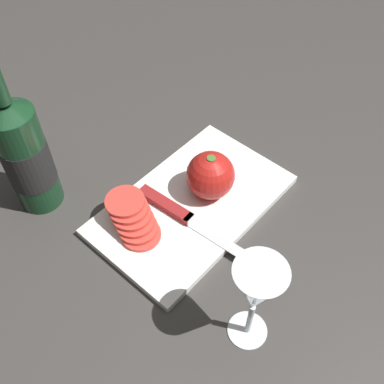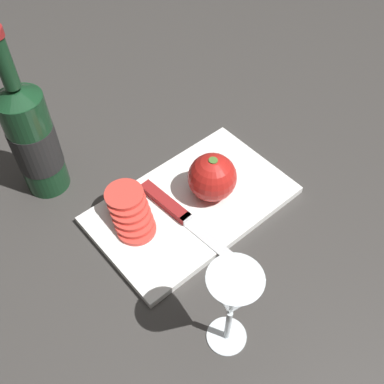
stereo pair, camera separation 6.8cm
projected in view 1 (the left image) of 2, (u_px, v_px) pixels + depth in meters
ground_plane at (207, 210)px, 0.84m from camera, size 3.00×3.00×0.00m
cutting_board at (192, 205)px, 0.84m from camera, size 0.37×0.22×0.02m
wine_bottle at (25, 155)px, 0.77m from camera, size 0.08×0.08×0.33m
wine_glass at (256, 292)px, 0.59m from camera, size 0.07×0.07×0.18m
whole_tomato at (210, 175)px, 0.81m from camera, size 0.09×0.09×0.09m
knife at (177, 212)px, 0.81m from camera, size 0.04×0.29×0.01m
tomato_slice_stack_near at (133, 218)px, 0.78m from camera, size 0.08×0.12×0.04m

